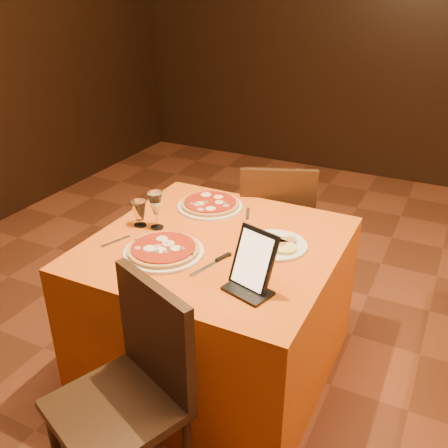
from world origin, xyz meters
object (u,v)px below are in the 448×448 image
at_px(pizza_far, 210,205).
at_px(water_glass, 139,214).
at_px(main_table, 217,308).
at_px(tablet, 254,260).
at_px(chair_main_far, 275,228).
at_px(wine_glass, 156,210).
at_px(chair_main_near, 116,408).
at_px(pizza_near, 164,251).

xyz_separation_m(pizza_far, water_glass, (-0.21, -0.34, 0.05)).
xyz_separation_m(main_table, water_glass, (-0.41, -0.02, 0.44)).
relative_size(water_glass, tablet, 0.53).
xyz_separation_m(chair_main_far, pizza_far, (-0.20, -0.47, 0.31)).
xyz_separation_m(pizza_far, wine_glass, (-0.12, -0.32, 0.08)).
xyz_separation_m(chair_main_near, chair_main_far, (0.00, 1.58, 0.00)).
xyz_separation_m(chair_main_far, tablet, (0.30, -1.05, 0.41)).
xyz_separation_m(pizza_near, water_glass, (-0.25, 0.18, 0.05)).
bearing_deg(water_glass, chair_main_near, -62.24).
bearing_deg(water_glass, wine_glass, 10.83).
xyz_separation_m(chair_main_far, pizza_near, (-0.16, -0.99, 0.31)).
bearing_deg(pizza_near, tablet, -7.17).
height_order(chair_main_far, wine_glass, wine_glass).
relative_size(chair_main_far, pizza_near, 2.57).
bearing_deg(wine_glass, tablet, -22.33).
bearing_deg(water_glass, pizza_near, -35.62).
bearing_deg(main_table, pizza_near, -127.56).
xyz_separation_m(main_table, chair_main_near, (0.00, -0.80, 0.08)).
height_order(pizza_near, tablet, tablet).
xyz_separation_m(chair_main_near, water_glass, (-0.41, 0.77, 0.36)).
bearing_deg(wine_glass, water_glass, -169.17).
relative_size(main_table, pizza_near, 3.10).
distance_m(chair_main_near, water_glass, 0.95).
distance_m(chair_main_near, tablet, 0.74).
relative_size(chair_main_far, tablet, 3.73).
relative_size(chair_main_near, tablet, 3.73).
bearing_deg(main_table, chair_main_far, 90.00).
height_order(chair_main_far, tablet, tablet).
bearing_deg(chair_main_near, tablet, 83.27).
bearing_deg(main_table, tablet, -41.17).
height_order(chair_main_near, chair_main_far, same).
bearing_deg(main_table, chair_main_near, -90.00).
height_order(main_table, pizza_far, pizza_far).
height_order(chair_main_near, pizza_far, chair_main_near).
distance_m(main_table, tablet, 0.63).
xyz_separation_m(chair_main_near, pizza_near, (-0.16, 0.59, 0.31)).
relative_size(main_table, wine_glass, 5.79).
relative_size(pizza_far, water_glass, 2.64).
bearing_deg(tablet, chair_main_far, 122.51).
distance_m(main_table, pizza_far, 0.54).
height_order(wine_glass, tablet, tablet).
bearing_deg(water_glass, tablet, -18.59).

